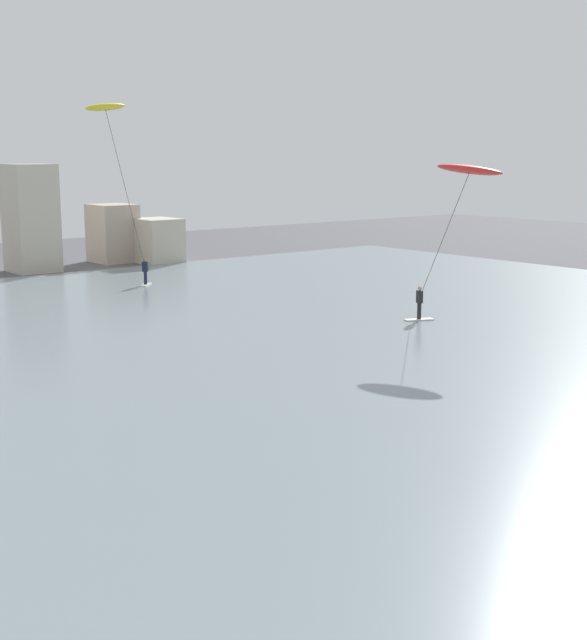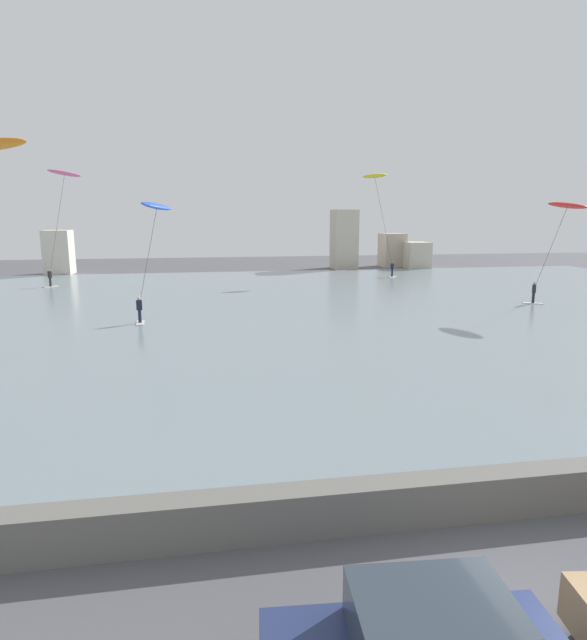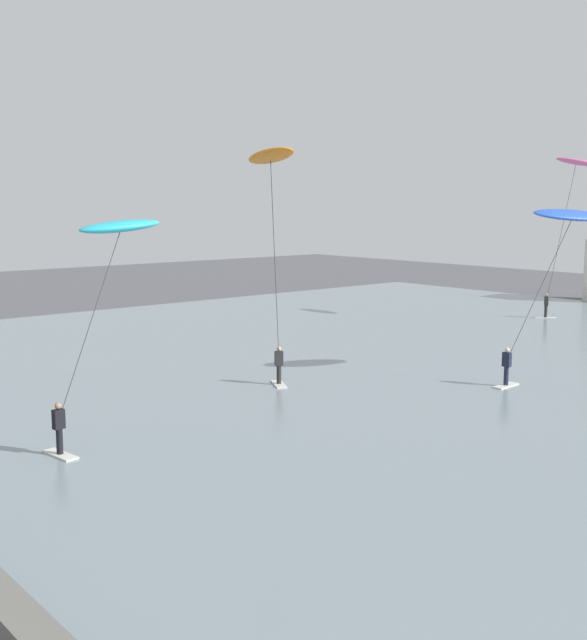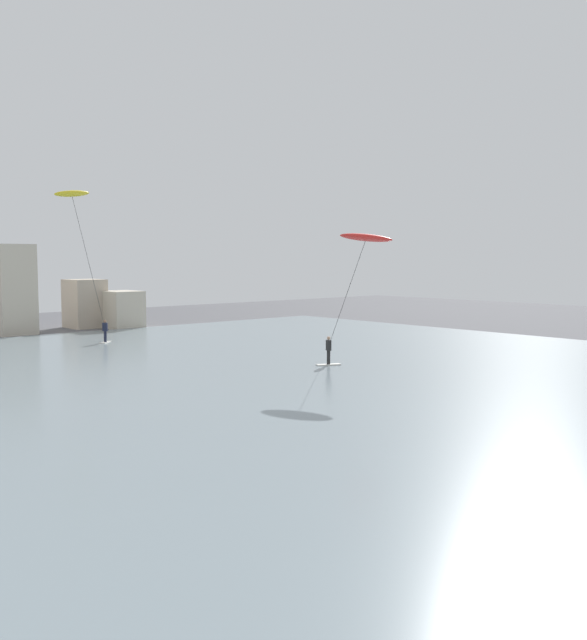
# 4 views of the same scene
# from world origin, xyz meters

# --- Properties ---
(seawall_barrier) EXTENTS (60.00, 0.70, 1.02)m
(seawall_barrier) POSITION_xyz_m (0.00, 3.82, 0.51)
(seawall_barrier) COLOR #66635E
(seawall_barrier) RESTS_ON ground
(water_bay) EXTENTS (84.00, 52.00, 0.10)m
(water_bay) POSITION_xyz_m (0.00, 30.52, 0.05)
(water_bay) COLOR gray
(water_bay) RESTS_ON ground
(far_shore_buildings) EXTENTS (45.62, 5.80, 7.27)m
(far_shore_buildings) POSITION_xyz_m (7.50, 59.04, 2.69)
(far_shore_buildings) COLOR beige
(far_shore_buildings) RESTS_ON ground
(kitesurfer_blue) EXTENTS (2.63, 5.33, 7.52)m
(kitesurfer_blue) POSITION_xyz_m (-8.05, 29.39, 6.75)
(kitesurfer_blue) COLOR silver
(kitesurfer_blue) RESTS_ON water_bay
(kitesurfer_red) EXTENTS (1.68, 4.84, 7.57)m
(kitesurfer_red) POSITION_xyz_m (19.24, 27.19, 6.68)
(kitesurfer_red) COLOR silver
(kitesurfer_red) RESTS_ON water_bay
(kitesurfer_pink) EXTENTS (4.36, 2.20, 10.62)m
(kitesurfer_pink) POSITION_xyz_m (-17.07, 44.95, 9.17)
(kitesurfer_pink) COLOR silver
(kitesurfer_pink) RESTS_ON water_bay
(kitesurfer_yellow) EXTENTS (4.30, 1.55, 10.89)m
(kitesurfer_yellow) POSITION_xyz_m (12.89, 48.16, 9.41)
(kitesurfer_yellow) COLOR silver
(kitesurfer_yellow) RESTS_ON water_bay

